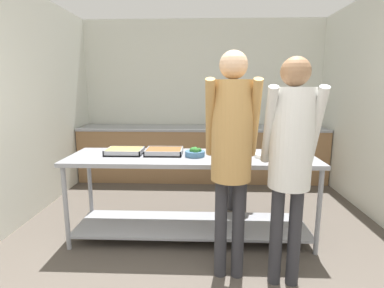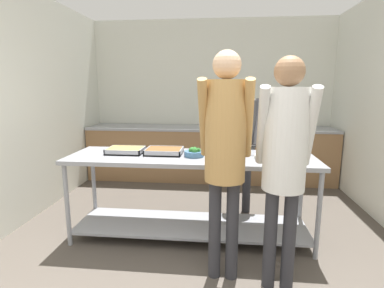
% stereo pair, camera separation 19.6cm
% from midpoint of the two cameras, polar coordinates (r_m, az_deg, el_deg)
% --- Properties ---
extents(wall_rear, '(4.16, 0.06, 2.65)m').
position_cam_midpoint_polar(wall_rear, '(5.27, 0.91, 8.54)').
color(wall_rear, silver).
rests_on(wall_rear, ground_plane).
extents(wall_left, '(0.06, 4.27, 2.65)m').
position_cam_midpoint_polar(wall_left, '(3.87, -32.13, 6.05)').
color(wall_left, silver).
rests_on(wall_left, ground_plane).
extents(back_counter, '(4.00, 0.65, 0.89)m').
position_cam_midpoint_polar(back_counter, '(5.02, 0.77, -1.72)').
color(back_counter, olive).
rests_on(back_counter, ground_plane).
extents(serving_counter, '(2.44, 0.71, 0.86)m').
position_cam_midpoint_polar(serving_counter, '(3.05, -1.93, -7.32)').
color(serving_counter, gray).
rests_on(serving_counter, ground_plane).
extents(serving_tray_roast, '(0.37, 0.27, 0.05)m').
position_cam_midpoint_polar(serving_tray_roast, '(3.15, -14.44, -1.40)').
color(serving_tray_roast, gray).
rests_on(serving_tray_roast, serving_counter).
extents(serving_tray_vegetables, '(0.37, 0.30, 0.05)m').
position_cam_midpoint_polar(serving_tray_vegetables, '(3.07, -7.15, -1.45)').
color(serving_tray_vegetables, gray).
rests_on(serving_tray_vegetables, serving_counter).
extents(broccoli_bowl, '(0.19, 0.19, 0.09)m').
position_cam_midpoint_polar(broccoli_bowl, '(2.94, -1.35, -1.70)').
color(broccoli_bowl, '#3D668C').
rests_on(broccoli_bowl, serving_counter).
extents(sauce_pan, '(0.41, 0.27, 0.10)m').
position_cam_midpoint_polar(sauce_pan, '(3.06, 5.14, -0.91)').
color(sauce_pan, gray).
rests_on(sauce_pan, serving_counter).
extents(plate_stack, '(0.26, 0.26, 0.04)m').
position_cam_midpoint_polar(plate_stack, '(2.97, 12.40, -2.19)').
color(plate_stack, white).
rests_on(plate_stack, serving_counter).
extents(guest_serving_left, '(0.42, 0.36, 1.75)m').
position_cam_midpoint_polar(guest_serving_left, '(2.27, 15.99, -0.71)').
color(guest_serving_left, '#2D2D33').
rests_on(guest_serving_left, ground_plane).
extents(guest_serving_right, '(0.42, 0.35, 1.80)m').
position_cam_midpoint_polar(guest_serving_right, '(2.28, 5.14, 0.60)').
color(guest_serving_right, '#2D2D33').
rests_on(guest_serving_right, ground_plane).
extents(cook_behind_counter, '(0.44, 0.36, 1.60)m').
position_cam_midpoint_polar(cook_behind_counter, '(3.65, 7.42, 2.24)').
color(cook_behind_counter, '#2D2D33').
rests_on(cook_behind_counter, ground_plane).
extents(water_bottle, '(0.08, 0.08, 0.23)m').
position_cam_midpoint_polar(water_bottle, '(4.87, 4.40, 4.35)').
color(water_bottle, brown).
rests_on(water_bottle, back_counter).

